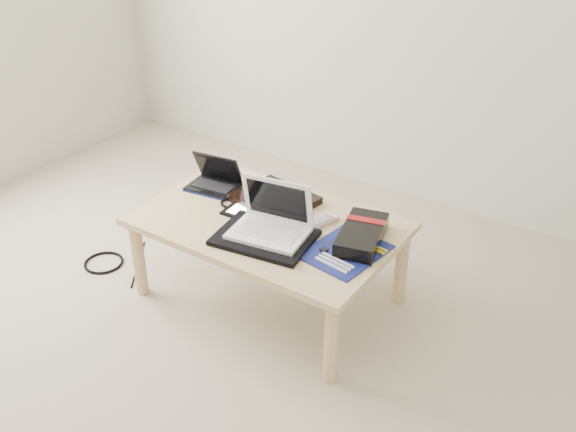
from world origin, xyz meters
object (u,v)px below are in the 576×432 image
Objects in this scene: netbook at (215,181)px; white_laptop at (271,222)px; gpu_box at (362,235)px; coffee_table at (268,230)px.

netbook is 0.50m from white_laptop.
white_laptop reaches higher than netbook.
white_laptop is at bearing -154.37° from gpu_box.
netbook is 0.76× the size of white_laptop.
netbook is (-0.38, 0.11, 0.08)m from coffee_table.
gpu_box is (0.33, 0.16, -0.03)m from white_laptop.
netbook is at bearing 156.75° from white_laptop.
netbook is 0.79m from gpu_box.
white_laptop is 0.98× the size of gpu_box.
netbook reaches higher than gpu_box.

